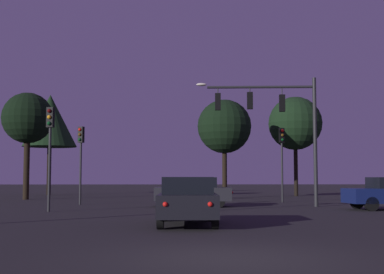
{
  "coord_description": "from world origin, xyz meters",
  "views": [
    {
      "loc": [
        -1.04,
        -9.98,
        1.5
      ],
      "look_at": [
        0.05,
        20.14,
        3.82
      ],
      "focal_mm": 49.57,
      "sensor_mm": 36.0,
      "label": 1
    }
  ],
  "objects_px": {
    "traffic_light_corner_left": "(282,150)",
    "traffic_light_corner_right": "(50,138)",
    "car_crossing_left": "(194,191)",
    "tree_center_horizon": "(295,124)",
    "tree_behind_sign": "(50,121)",
    "traffic_signal_mast_arm": "(277,115)",
    "car_nearside_lane": "(188,200)",
    "tree_right_cluster": "(224,127)",
    "traffic_light_median": "(81,149)",
    "tree_left_far": "(28,119)"
  },
  "relations": [
    {
      "from": "traffic_light_median",
      "to": "tree_left_far",
      "type": "height_order",
      "value": "tree_left_far"
    },
    {
      "from": "tree_center_horizon",
      "to": "car_crossing_left",
      "type": "bearing_deg",
      "value": -120.04
    },
    {
      "from": "tree_right_cluster",
      "to": "traffic_light_corner_right",
      "type": "bearing_deg",
      "value": -121.38
    },
    {
      "from": "traffic_signal_mast_arm",
      "to": "car_crossing_left",
      "type": "bearing_deg",
      "value": 179.86
    },
    {
      "from": "car_crossing_left",
      "to": "tree_center_horizon",
      "type": "bearing_deg",
      "value": 59.96
    },
    {
      "from": "traffic_light_corner_left",
      "to": "car_nearside_lane",
      "type": "xyz_separation_m",
      "value": [
        -6.24,
        -15.38,
        -2.42
      ]
    },
    {
      "from": "traffic_light_corner_left",
      "to": "tree_center_horizon",
      "type": "bearing_deg",
      "value": 72.63
    },
    {
      "from": "tree_center_horizon",
      "to": "traffic_signal_mast_arm",
      "type": "bearing_deg",
      "value": -106.54
    },
    {
      "from": "car_crossing_left",
      "to": "car_nearside_lane",
      "type": "bearing_deg",
      "value": -93.29
    },
    {
      "from": "traffic_light_corner_left",
      "to": "traffic_light_corner_right",
      "type": "height_order",
      "value": "traffic_light_corner_right"
    },
    {
      "from": "traffic_signal_mast_arm",
      "to": "traffic_light_corner_right",
      "type": "relative_size",
      "value": 1.46
    },
    {
      "from": "traffic_light_median",
      "to": "tree_right_cluster",
      "type": "bearing_deg",
      "value": 45.49
    },
    {
      "from": "traffic_light_corner_right",
      "to": "tree_left_far",
      "type": "bearing_deg",
      "value": 109.23
    },
    {
      "from": "traffic_signal_mast_arm",
      "to": "traffic_light_median",
      "type": "height_order",
      "value": "traffic_signal_mast_arm"
    },
    {
      "from": "traffic_light_corner_right",
      "to": "tree_behind_sign",
      "type": "relative_size",
      "value": 0.53
    },
    {
      "from": "traffic_light_corner_right",
      "to": "traffic_light_corner_left",
      "type": "bearing_deg",
      "value": 35.3
    },
    {
      "from": "car_nearside_lane",
      "to": "tree_center_horizon",
      "type": "height_order",
      "value": "tree_center_horizon"
    },
    {
      "from": "traffic_light_median",
      "to": "tree_left_far",
      "type": "bearing_deg",
      "value": 124.6
    },
    {
      "from": "traffic_light_corner_left",
      "to": "tree_center_horizon",
      "type": "distance_m",
      "value": 11.54
    },
    {
      "from": "traffic_signal_mast_arm",
      "to": "tree_center_horizon",
      "type": "bearing_deg",
      "value": 73.46
    },
    {
      "from": "traffic_light_median",
      "to": "tree_behind_sign",
      "type": "distance_m",
      "value": 17.79
    },
    {
      "from": "car_nearside_lane",
      "to": "tree_center_horizon",
      "type": "relative_size",
      "value": 0.54
    },
    {
      "from": "traffic_light_corner_left",
      "to": "tree_left_far",
      "type": "distance_m",
      "value": 17.59
    },
    {
      "from": "traffic_light_corner_left",
      "to": "tree_center_horizon",
      "type": "xyz_separation_m",
      "value": [
        3.35,
        10.7,
        2.72
      ]
    },
    {
      "from": "car_nearside_lane",
      "to": "tree_center_horizon",
      "type": "distance_m",
      "value": 28.25
    },
    {
      "from": "traffic_light_corner_left",
      "to": "traffic_light_median",
      "type": "bearing_deg",
      "value": -167.98
    },
    {
      "from": "traffic_signal_mast_arm",
      "to": "tree_behind_sign",
      "type": "bearing_deg",
      "value": 130.62
    },
    {
      "from": "traffic_signal_mast_arm",
      "to": "traffic_light_corner_left",
      "type": "distance_m",
      "value": 5.24
    },
    {
      "from": "tree_left_far",
      "to": "car_crossing_left",
      "type": "bearing_deg",
      "value": -40.2
    },
    {
      "from": "traffic_light_median",
      "to": "tree_left_far",
      "type": "relative_size",
      "value": 0.59
    },
    {
      "from": "traffic_signal_mast_arm",
      "to": "car_nearside_lane",
      "type": "xyz_separation_m",
      "value": [
        -4.97,
        -10.55,
        -3.99
      ]
    },
    {
      "from": "tree_behind_sign",
      "to": "tree_left_far",
      "type": "relative_size",
      "value": 1.18
    },
    {
      "from": "traffic_signal_mast_arm",
      "to": "tree_center_horizon",
      "type": "height_order",
      "value": "tree_center_horizon"
    },
    {
      "from": "traffic_light_median",
      "to": "car_nearside_lane",
      "type": "bearing_deg",
      "value": -66.31
    },
    {
      "from": "tree_left_far",
      "to": "tree_right_cluster",
      "type": "relative_size",
      "value": 1.02
    },
    {
      "from": "tree_behind_sign",
      "to": "tree_left_far",
      "type": "distance_m",
      "value": 9.47
    },
    {
      "from": "car_crossing_left",
      "to": "tree_behind_sign",
      "type": "bearing_deg",
      "value": 122.08
    },
    {
      "from": "traffic_light_corner_right",
      "to": "car_crossing_left",
      "type": "height_order",
      "value": "traffic_light_corner_right"
    },
    {
      "from": "car_crossing_left",
      "to": "tree_behind_sign",
      "type": "xyz_separation_m",
      "value": [
        -11.82,
        18.86,
        5.64
      ]
    },
    {
      "from": "traffic_signal_mast_arm",
      "to": "tree_left_far",
      "type": "xyz_separation_m",
      "value": [
        -15.54,
        9.46,
        0.79
      ]
    },
    {
      "from": "traffic_light_corner_right",
      "to": "car_crossing_left",
      "type": "xyz_separation_m",
      "value": [
        6.56,
        3.81,
        -2.47
      ]
    },
    {
      "from": "tree_right_cluster",
      "to": "tree_behind_sign",
      "type": "bearing_deg",
      "value": 152.91
    },
    {
      "from": "traffic_light_median",
      "to": "car_crossing_left",
      "type": "relative_size",
      "value": 1.07
    },
    {
      "from": "traffic_light_corner_left",
      "to": "car_crossing_left",
      "type": "height_order",
      "value": "traffic_light_corner_left"
    },
    {
      "from": "traffic_signal_mast_arm",
      "to": "traffic_light_corner_left",
      "type": "relative_size",
      "value": 1.48
    },
    {
      "from": "tree_left_far",
      "to": "tree_right_cluster",
      "type": "xyz_separation_m",
      "value": [
        13.91,
        1.97,
        -0.32
      ]
    },
    {
      "from": "traffic_signal_mast_arm",
      "to": "tree_behind_sign",
      "type": "relative_size",
      "value": 0.77
    },
    {
      "from": "traffic_light_corner_left",
      "to": "tree_left_far",
      "type": "xyz_separation_m",
      "value": [
        -16.81,
        4.63,
        2.36
      ]
    },
    {
      "from": "tree_left_far",
      "to": "tree_right_cluster",
      "type": "height_order",
      "value": "tree_left_far"
    },
    {
      "from": "car_nearside_lane",
      "to": "tree_right_cluster",
      "type": "xyz_separation_m",
      "value": [
        3.33,
        21.97,
        4.47
      ]
    }
  ]
}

